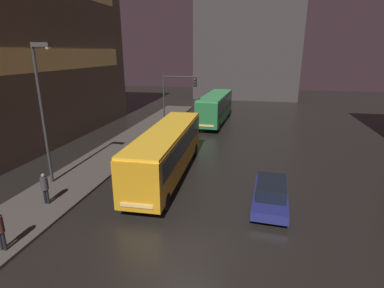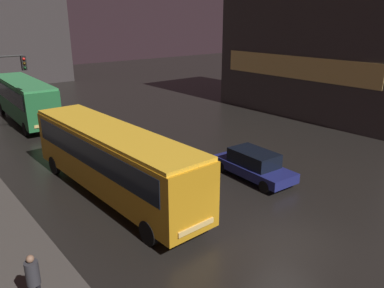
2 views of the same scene
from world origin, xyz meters
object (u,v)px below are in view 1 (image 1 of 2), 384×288
pedestrian_mid (45,186)px  street_lamp_sidewalk (43,95)px  traffic_light_main (175,94)px  bus_far (215,106)px  bus_near (167,148)px  car_taxi (271,194)px

pedestrian_mid → street_lamp_sidewalk: size_ratio=0.21×
traffic_light_main → street_lamp_sidewalk: (-4.41, -13.54, 1.55)m
bus_far → bus_near: bearing=89.3°
street_lamp_sidewalk → traffic_light_main: bearing=72.0°
bus_near → bus_far: (0.97, 16.63, 0.04)m
bus_near → pedestrian_mid: (-5.38, -5.37, -0.84)m
bus_near → car_taxi: size_ratio=2.50×
bus_far → car_taxi: (5.76, -19.47, -1.32)m
bus_near → pedestrian_mid: bearing=43.3°
bus_far → traffic_light_main: (-3.33, -5.81, 2.09)m
bus_far → car_taxi: bearing=109.1°
pedestrian_mid → car_taxi: bearing=20.5°
pedestrian_mid → street_lamp_sidewalk: street_lamp_sidewalk is taller
traffic_light_main → street_lamp_sidewalk: size_ratio=0.72×
pedestrian_mid → traffic_light_main: 16.74m
car_taxi → street_lamp_sidewalk: (-13.50, 0.11, 4.97)m
bus_near → car_taxi: (6.73, -2.83, -1.29)m
bus_far → car_taxi: size_ratio=2.30×
bus_near → car_taxi: bearing=155.6°
car_taxi → pedestrian_mid: (-12.11, -2.54, 0.45)m
bus_far → traffic_light_main: bearing=62.8°
bus_near → street_lamp_sidewalk: bearing=20.3°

